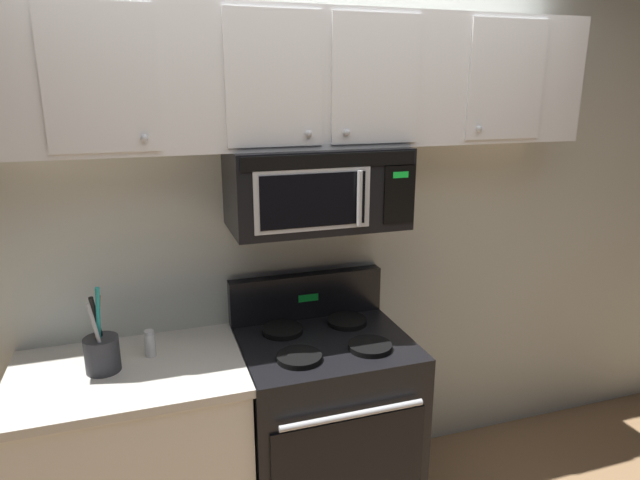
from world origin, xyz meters
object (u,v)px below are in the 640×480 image
Objects in this scene: over_range_microwave at (316,187)px; salt_shaker at (150,343)px; stove_range at (324,424)px; utensil_crock_charcoal at (102,351)px.

over_range_microwave reaches higher than salt_shaker.
over_range_microwave is at bearing 90.14° from stove_range.
utensil_crock_charcoal is 3.11× the size of salt_shaker.
utensil_crock_charcoal is at bearing 178.89° from stove_range.
stove_range is at bearing -6.66° from salt_shaker.
over_range_microwave reaches higher than utensil_crock_charcoal.
stove_range is at bearing -1.11° from utensil_crock_charcoal.
stove_range is 1.06m from utensil_crock_charcoal.
salt_shaker is at bearing 20.64° from utensil_crock_charcoal.
utensil_crock_charcoal is at bearing -173.96° from over_range_microwave.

